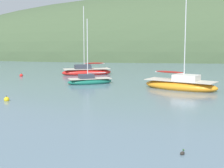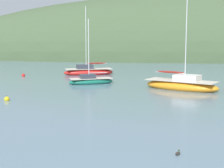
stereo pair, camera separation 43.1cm
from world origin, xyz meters
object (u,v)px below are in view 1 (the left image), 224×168
(sailboat_white_near, at_px, (86,72))
(sailboat_yellow_far, at_px, (90,81))
(duck_lone_right, at_px, (182,153))
(mooring_buoy_channel, at_px, (21,75))
(sailboat_orange_cutter, at_px, (181,85))
(mooring_buoy_inner, at_px, (7,99))

(sailboat_white_near, bearing_deg, sailboat_yellow_far, -80.69)
(sailboat_white_near, relative_size, duck_lone_right, 23.41)
(sailboat_white_near, bearing_deg, mooring_buoy_channel, -162.22)
(duck_lone_right, bearing_deg, sailboat_orange_cutter, 82.17)
(duck_lone_right, bearing_deg, mooring_buoy_inner, 135.03)
(sailboat_orange_cutter, bearing_deg, duck_lone_right, -97.83)
(sailboat_orange_cutter, relative_size, mooring_buoy_inner, 19.78)
(sailboat_yellow_far, relative_size, sailboat_orange_cutter, 0.68)
(sailboat_white_near, relative_size, sailboat_yellow_far, 1.30)
(sailboat_orange_cutter, xyz_separation_m, mooring_buoy_channel, (-19.38, 10.36, -0.33))
(sailboat_orange_cutter, xyz_separation_m, duck_lone_right, (-2.68, -19.48, -0.40))
(sailboat_yellow_far, xyz_separation_m, mooring_buoy_inner, (-5.53, -10.74, -0.21))
(sailboat_orange_cutter, height_order, mooring_buoy_channel, sailboat_orange_cutter)
(sailboat_yellow_far, bearing_deg, sailboat_white_near, 99.31)
(sailboat_yellow_far, xyz_separation_m, mooring_buoy_channel, (-9.85, 6.72, -0.21))
(sailboat_yellow_far, height_order, duck_lone_right, sailboat_yellow_far)
(mooring_buoy_inner, xyz_separation_m, duck_lone_right, (12.39, -12.38, -0.07))
(sailboat_white_near, xyz_separation_m, sailboat_orange_cutter, (11.08, -13.02, 0.03))
(sailboat_white_near, distance_m, mooring_buoy_inner, 20.52)
(mooring_buoy_channel, relative_size, duck_lone_right, 1.33)
(mooring_buoy_inner, bearing_deg, duck_lone_right, -44.97)
(mooring_buoy_channel, height_order, duck_lone_right, mooring_buoy_channel)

